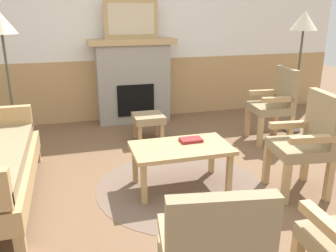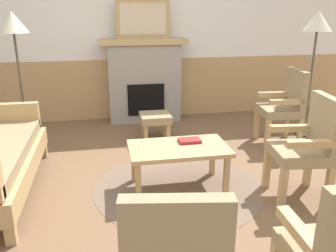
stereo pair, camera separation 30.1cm
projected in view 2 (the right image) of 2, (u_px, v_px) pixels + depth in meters
ground_plane at (175, 190)px, 3.47m from camera, size 14.00×14.00×0.00m
wall_back at (141, 35)px, 5.48m from camera, size 7.20×0.14×2.70m
fireplace at (144, 80)px, 5.45m from camera, size 1.30×0.44×1.28m
framed_picture at (143, 19)px, 5.17m from camera, size 0.80×0.04×0.56m
coffee_table at (178, 152)px, 3.40m from camera, size 0.96×0.56×0.44m
round_rug at (178, 187)px, 3.52m from camera, size 1.68×1.68×0.01m
book_on_table at (190, 141)px, 3.49m from camera, size 0.22×0.14×0.03m
footstool at (155, 119)px, 4.72m from camera, size 0.40×0.40×0.36m
armchair_near_fireplace at (308, 144)px, 3.18m from camera, size 0.54×0.54×0.98m
armchair_by_window_left at (285, 104)px, 4.51m from camera, size 0.52×0.52×0.98m
floor_lamp_by_couch at (14, 31)px, 4.16m from camera, size 0.36×0.36×1.68m
floor_lamp_by_chairs at (317, 29)px, 4.53m from camera, size 0.36×0.36×1.68m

